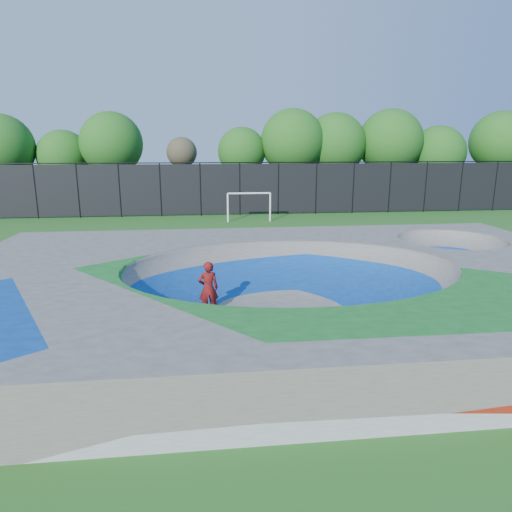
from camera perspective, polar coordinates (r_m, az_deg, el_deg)
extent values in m
plane|color=#205918|center=(15.37, 4.33, -6.56)|extent=(120.00, 120.00, 0.00)
cube|color=gray|center=(15.13, 4.38, -3.89)|extent=(22.00, 14.00, 1.50)
imported|color=red|center=(14.56, -5.99, -4.08)|extent=(0.70, 0.51, 1.77)
cube|color=black|center=(14.84, -5.90, -7.25)|extent=(0.80, 0.29, 0.05)
cylinder|color=white|center=(32.25, -3.54, 6.03)|extent=(0.12, 0.12, 2.01)
cylinder|color=white|center=(32.55, 1.78, 6.12)|extent=(0.12, 0.12, 2.01)
cylinder|color=white|center=(32.25, -0.87, 7.84)|extent=(3.01, 0.12, 0.12)
cylinder|color=black|center=(37.36, -25.83, 7.29)|extent=(0.09, 0.09, 4.00)
cylinder|color=black|center=(36.49, -21.35, 7.60)|extent=(0.09, 0.09, 4.00)
cylinder|color=black|center=(35.85, -16.67, 7.86)|extent=(0.09, 0.09, 4.00)
cylinder|color=black|center=(35.45, -11.85, 8.09)|extent=(0.09, 0.09, 4.00)
cylinder|color=black|center=(35.31, -6.94, 8.25)|extent=(0.09, 0.09, 4.00)
cylinder|color=black|center=(35.42, -2.04, 8.36)|extent=(0.09, 0.09, 4.00)
cylinder|color=black|center=(35.78, 2.81, 8.41)|extent=(0.09, 0.09, 4.00)
cylinder|color=black|center=(36.38, 7.53, 8.40)|extent=(0.09, 0.09, 4.00)
cylinder|color=black|center=(37.22, 12.06, 8.33)|extent=(0.09, 0.09, 4.00)
cylinder|color=black|center=(38.28, 16.37, 8.22)|extent=(0.09, 0.09, 4.00)
cylinder|color=black|center=(39.53, 20.42, 8.08)|extent=(0.09, 0.09, 4.00)
cylinder|color=black|center=(40.97, 24.20, 7.91)|extent=(0.09, 0.09, 4.00)
cylinder|color=black|center=(42.57, 27.71, 7.72)|extent=(0.09, 0.09, 4.00)
cube|color=black|center=(35.42, -2.04, 8.36)|extent=(48.00, 0.03, 3.80)
cylinder|color=black|center=(35.29, -2.06, 11.59)|extent=(48.00, 0.08, 0.08)
cylinder|color=#413220|center=(43.44, -28.75, 7.13)|extent=(0.44, 0.44, 3.15)
sphere|color=#1F5D18|center=(43.28, -29.30, 11.80)|extent=(5.30, 5.30, 5.30)
cylinder|color=#413220|center=(42.88, -22.54, 7.43)|extent=(0.44, 0.44, 2.74)
sphere|color=#1F5D18|center=(42.70, -22.92, 11.43)|extent=(4.36, 4.36, 4.36)
cylinder|color=#413220|center=(40.86, -17.24, 8.12)|extent=(0.44, 0.44, 3.49)
sphere|color=#1F5D18|center=(40.71, -17.62, 13.27)|extent=(5.15, 5.15, 5.15)
cylinder|color=#413220|center=(40.86, -9.11, 8.62)|extent=(0.44, 0.44, 3.58)
sphere|color=brown|center=(40.71, -9.27, 12.67)|extent=(2.60, 2.60, 2.60)
cylinder|color=#413220|center=(40.80, -1.76, 8.51)|extent=(0.44, 0.44, 3.20)
sphere|color=#1F5D18|center=(40.63, -1.79, 12.95)|extent=(4.15, 4.15, 4.15)
cylinder|color=#413220|center=(41.07, 4.48, 8.72)|extent=(0.44, 0.44, 3.49)
sphere|color=#1F5D18|center=(40.91, 4.59, 14.07)|extent=(5.57, 5.57, 5.57)
cylinder|color=#413220|center=(42.53, 9.64, 8.60)|extent=(0.44, 0.44, 3.29)
sphere|color=#1F5D18|center=(42.37, 9.84, 13.60)|extent=(5.50, 5.50, 5.50)
cylinder|color=#413220|center=(43.95, 16.09, 8.52)|extent=(0.44, 0.44, 3.43)
sphere|color=#1F5D18|center=(43.80, 16.43, 13.55)|extent=(5.74, 5.74, 5.74)
cylinder|color=#413220|center=(45.82, 21.40, 7.85)|extent=(0.44, 0.44, 2.71)
sphere|color=#1F5D18|center=(45.65, 21.76, 11.85)|extent=(4.93, 4.93, 4.93)
cylinder|color=#413220|center=(49.05, 27.73, 8.07)|extent=(0.44, 0.44, 3.59)
sphere|color=#1F5D18|center=(48.92, 28.24, 12.53)|extent=(5.45, 5.45, 5.45)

